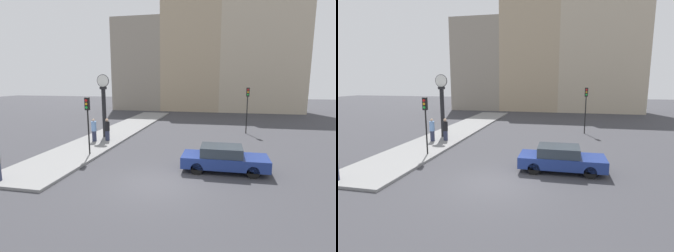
% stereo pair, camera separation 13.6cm
% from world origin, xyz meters
% --- Properties ---
extents(ground_plane, '(120.00, 120.00, 0.00)m').
position_xyz_m(ground_plane, '(0.00, 0.00, 0.00)').
color(ground_plane, '#38383D').
extents(sidewalk_corner, '(3.65, 26.89, 0.14)m').
position_xyz_m(sidewalk_corner, '(-6.34, 11.44, 0.07)').
color(sidewalk_corner, gray).
rests_on(sidewalk_corner, ground_plane).
extents(building_row, '(28.37, 5.00, 17.78)m').
position_xyz_m(building_row, '(0.72, 30.17, 8.20)').
color(building_row, gray).
rests_on(building_row, ground_plane).
extents(sedan_car, '(4.36, 1.77, 1.33)m').
position_xyz_m(sedan_car, '(2.99, 2.37, 0.67)').
color(sedan_car, navy).
rests_on(sedan_car, ground_plane).
extents(traffic_light_near, '(0.26, 0.24, 3.50)m').
position_xyz_m(traffic_light_near, '(-5.15, 3.45, 2.65)').
color(traffic_light_near, black).
rests_on(traffic_light_near, sidewalk_corner).
extents(traffic_light_far, '(0.26, 0.24, 4.03)m').
position_xyz_m(traffic_light_far, '(4.96, 12.74, 2.87)').
color(traffic_light_far, black).
rests_on(traffic_light_far, ground_plane).
extents(street_clock, '(1.00, 0.42, 4.98)m').
position_xyz_m(street_clock, '(-6.44, 8.42, 2.62)').
color(street_clock, black).
rests_on(street_clock, sidewalk_corner).
extents(pedestrian_blue_stripe, '(0.37, 0.37, 1.70)m').
position_xyz_m(pedestrian_blue_stripe, '(-6.51, 6.71, 0.98)').
color(pedestrian_blue_stripe, '#2D334C').
rests_on(pedestrian_blue_stripe, sidewalk_corner).
extents(pedestrian_black_jacket, '(0.38, 0.38, 1.68)m').
position_xyz_m(pedestrian_black_jacket, '(-5.64, 7.14, 0.97)').
color(pedestrian_black_jacket, '#2D334C').
rests_on(pedestrian_black_jacket, sidewalk_corner).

